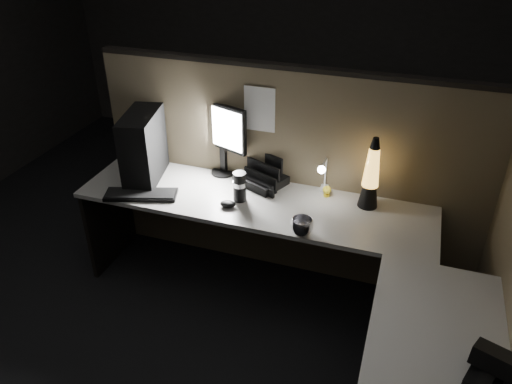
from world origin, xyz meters
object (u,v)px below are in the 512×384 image
(keyboard, at_px, (141,195))
(lava_lamp, at_px, (371,179))
(pc_tower, at_px, (143,147))
(monitor, at_px, (223,132))
(desk_phone, at_px, (502,375))

(keyboard, relative_size, lava_lamp, 0.99)
(pc_tower, height_order, lava_lamp, same)
(keyboard, bearing_deg, monitor, 33.21)
(keyboard, distance_m, lava_lamp, 1.47)
(keyboard, relative_size, desk_phone, 1.53)
(pc_tower, bearing_deg, lava_lamp, -8.06)
(pc_tower, xyz_separation_m, lava_lamp, (1.50, 0.12, -0.04))
(keyboard, height_order, lava_lamp, lava_lamp)
(lava_lamp, bearing_deg, pc_tower, -175.46)
(desk_phone, bearing_deg, keyboard, 179.16)
(keyboard, height_order, desk_phone, desk_phone)
(monitor, bearing_deg, lava_lamp, 12.80)
(pc_tower, distance_m, monitor, 0.54)
(pc_tower, distance_m, desk_phone, 2.43)
(monitor, height_order, keyboard, monitor)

